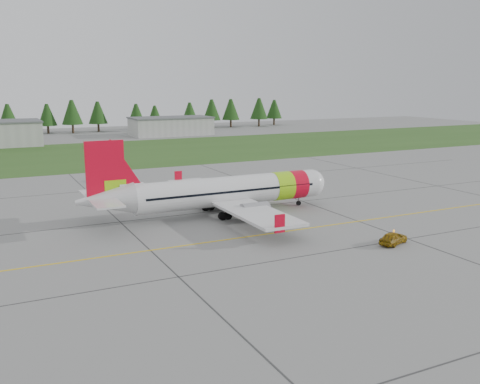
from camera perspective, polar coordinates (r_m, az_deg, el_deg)
ground at (r=51.83m, az=9.34°, el=-6.35°), size 320.00×320.00×0.00m
aircraft at (r=65.13m, az=-1.78°, el=0.03°), size 32.03×29.33×9.72m
follow_me_car at (r=55.27m, az=16.12°, el=-3.51°), size 1.72×1.86×3.74m
service_van at (r=89.35m, az=-13.25°, el=2.55°), size 2.02×1.96×4.60m
grass_strip at (r=126.34m, az=-12.77°, el=4.08°), size 320.00×50.00×0.03m
taxi_guideline at (r=58.22m, az=4.77°, el=-4.22°), size 120.00×0.25×0.02m
hangar_east at (r=167.45m, az=-7.38°, el=6.93°), size 24.00×12.00×5.20m
treeline at (r=180.62m, az=-17.09°, el=7.61°), size 160.00×8.00×10.00m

